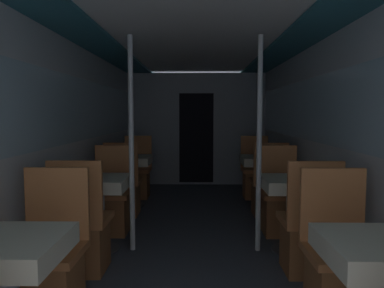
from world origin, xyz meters
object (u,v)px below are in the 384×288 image
object	(u,v)px
dining_table_right_0	(381,265)
chair_right_far_0	(340,276)
chair_left_far_1	(111,206)
dining_table_right_2	(261,166)
support_pole_right_1	(259,145)
chair_left_far_0	(49,274)
chair_left_near_2	(124,193)
chair_left_near_1	(83,237)
dining_table_right_1	(292,191)
dining_table_left_0	(7,263)
chair_right_far_2	(255,179)
support_pole_left_1	(131,145)
chair_right_far_1	(280,207)
chair_right_near_2	(268,193)
dining_table_left_2	(131,165)
chair_left_far_2	(137,179)
dining_table_left_1	(99,191)
chair_right_near_1	(307,239)

from	to	relation	value
dining_table_right_0	chair_right_far_0	xyz separation A→B (m)	(-0.00, 0.53, -0.29)
chair_left_far_1	dining_table_right_0	distance (m)	3.00
dining_table_right_2	support_pole_right_1	bearing A→B (deg)	-100.55
chair_left_far_0	chair_left_near_2	xyz separation A→B (m)	(0.00, 2.49, 0.00)
chair_left_near_1	dining_table_right_1	size ratio (longest dim) A/B	1.35
dining_table_left_0	dining_table_right_0	bearing A→B (deg)	0.00
dining_table_right_0	chair_right_far_0	distance (m)	0.60
chair_left_near_1	chair_right_far_2	xyz separation A→B (m)	(1.90, 2.83, 0.00)
chair_left_far_1	chair_right_far_2	bearing A→B (deg)	-136.95
support_pole_left_1	chair_left_near_2	distance (m)	1.49
chair_left_far_1	chair_right_far_1	size ratio (longest dim) A/B	1.00
chair_left_near_1	chair_left_far_1	world-z (taller)	same
chair_right_far_0	support_pole_right_1	distance (m)	1.49
chair_left_far_1	chair_right_near_2	world-z (taller)	same
dining_table_left_0	chair_left_far_1	bearing A→B (deg)	90.00
support_pole_left_1	chair_right_far_0	bearing A→B (deg)	-38.47
chair_left_near_1	support_pole_right_1	size ratio (longest dim) A/B	0.47
dining_table_left_2	chair_left_far_2	world-z (taller)	chair_left_far_2
support_pole_left_1	chair_right_near_2	distance (m)	2.14
support_pole_left_1	dining_table_right_1	size ratio (longest dim) A/B	2.89
chair_left_far_2	dining_table_right_2	size ratio (longest dim) A/B	1.35
support_pole_right_1	support_pole_left_1	bearing A→B (deg)	180.00
dining_table_left_0	support_pole_left_1	distance (m)	1.86
chair_left_far_2	chair_right_far_2	xyz separation A→B (m)	(1.90, 0.00, 0.00)
dining_table_left_1	chair_right_near_2	size ratio (longest dim) A/B	0.74
chair_right_near_1	chair_left_far_1	bearing A→B (deg)	150.93
dining_table_right_1	chair_right_near_1	bearing A→B (deg)	-90.00
chair_left_far_1	dining_table_right_2	distance (m)	2.29
dining_table_left_1	chair_left_near_2	world-z (taller)	chair_left_near_2
chair_left_far_2	support_pole_right_1	world-z (taller)	support_pole_right_1
chair_left_near_2	dining_table_right_1	bearing A→B (deg)	-33.28
chair_left_far_2	chair_right_far_0	xyz separation A→B (m)	(1.90, -3.55, 0.00)
chair_left_far_2	chair_right_far_2	world-z (taller)	same
chair_right_far_0	chair_right_far_2	distance (m)	3.55
dining_table_left_0	dining_table_right_1	world-z (taller)	same
dining_table_left_0	dining_table_left_2	distance (m)	3.55
support_pole_right_1	chair_left_far_1	bearing A→B (deg)	161.41
dining_table_left_2	chair_right_far_1	xyz separation A→B (m)	(1.90, -1.25, -0.29)
chair_right_far_0	chair_right_near_2	size ratio (longest dim) A/B	1.00
chair_left_far_1	chair_right_far_2	distance (m)	2.60
dining_table_left_0	chair_left_near_1	bearing A→B (deg)	90.00
chair_right_far_0	dining_table_right_1	size ratio (longest dim) A/B	1.35
dining_table_left_1	support_pole_right_1	size ratio (longest dim) A/B	0.35
chair_left_near_2	dining_table_right_0	bearing A→B (deg)	-57.84
chair_left_far_2	chair_left_far_1	bearing A→B (deg)	90.00
support_pole_right_1	chair_left_far_2	bearing A→B (deg)	124.27
chair_right_far_1	chair_right_far_0	bearing A→B (deg)	90.00
dining_table_left_2	dining_table_right_1	xyz separation A→B (m)	(1.90, -1.77, 0.00)
support_pole_left_1	chair_right_near_1	xyz separation A→B (m)	(1.57, -0.53, -0.75)
chair_left_near_2	dining_table_right_1	distance (m)	2.29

